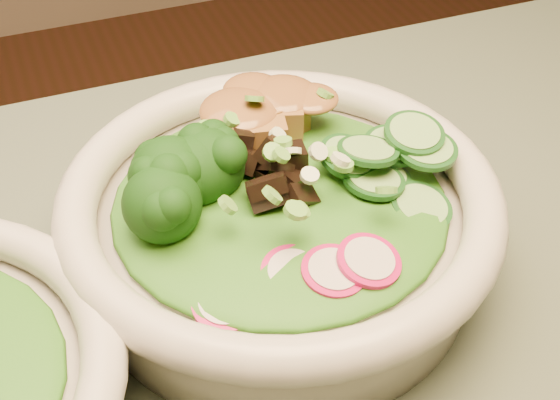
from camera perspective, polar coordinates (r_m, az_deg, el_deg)
name	(u,v)px	position (r m, az deg, el deg)	size (l,w,h in m)	color
salad_bowl	(280,223)	(0.53, 0.00, -1.73)	(0.30, 0.30, 0.08)	beige
lettuce_bed	(280,199)	(0.52, 0.00, 0.08)	(0.22, 0.22, 0.03)	#175912
broccoli_florets	(175,196)	(0.49, -7.70, 0.32)	(0.09, 0.08, 0.05)	black
radish_slices	(313,270)	(0.46, 2.46, -5.14)	(0.12, 0.04, 0.02)	#B50D51
cucumber_slices	(385,169)	(0.52, 7.70, 2.28)	(0.08, 0.08, 0.04)	#81B665
mushroom_heap	(275,168)	(0.52, -0.34, 2.37)	(0.08, 0.08, 0.04)	black
tofu_cubes	(261,123)	(0.56, -1.43, 5.68)	(0.10, 0.07, 0.04)	brown
peanut_sauce	(260,106)	(0.55, -1.46, 6.89)	(0.08, 0.06, 0.02)	brown
scallion_garnish	(280,167)	(0.50, 0.00, 2.44)	(0.21, 0.21, 0.03)	#65AC3C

